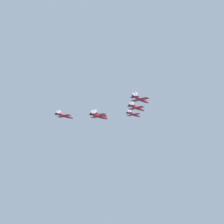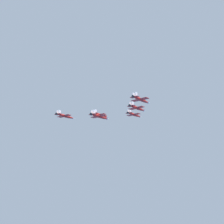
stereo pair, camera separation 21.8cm
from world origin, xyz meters
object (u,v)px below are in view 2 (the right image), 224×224
Objects in this scene: jet_right_outer at (141,100)px; jet_slot_rear at (99,116)px; jet_lead at (134,115)px; jet_left_wingman at (100,115)px; jet_right_wingman at (137,108)px; jet_left_outer at (65,116)px.

jet_right_outer is 30.87m from jet_slot_rear.
jet_right_outer is at bearing -139.56° from jet_lead.
jet_slot_rear is (10.06, -21.32, -7.23)m from jet_left_wingman.
jet_right_wingman is 49.22m from jet_left_outer.
jet_right_wingman reaches higher than jet_slot_rear.
jet_right_wingman is 24.46m from jet_slot_rear.
jet_right_wingman is at bearing 39.29° from jet_right_outer.
jet_right_wingman is at bearing -69.14° from jet_left_outer.
jet_right_wingman reaches higher than jet_right_outer.
jet_lead reaches higher than jet_left_wingman.
jet_left_outer is at bearing 139.71° from jet_lead.
jet_slot_rear is at bearing -90.55° from jet_left_outer.
jet_left_wingman is 30.55m from jet_right_wingman.
jet_right_wingman is (29.49, -7.95, -0.72)m from jet_left_wingman.
jet_left_wingman is 0.97× the size of jet_right_wingman.
jet_left_wingman is at bearing 90.26° from jet_right_wingman.
jet_right_wingman is 1.00× the size of jet_left_outer.
jet_right_wingman is 1.00× the size of jet_slot_rear.
jet_right_outer is (20.13, -42.64, -4.05)m from jet_lead.
jet_lead is at bearing -40.91° from jet_left_outer.
jet_left_wingman reaches higher than jet_right_wingman.
jet_left_wingman reaches higher than jet_left_outer.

